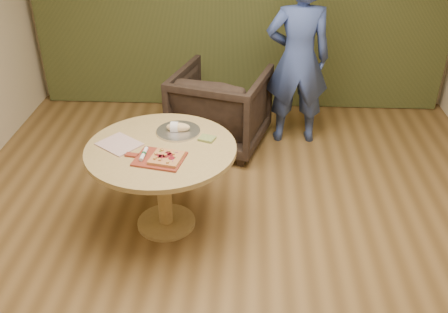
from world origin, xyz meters
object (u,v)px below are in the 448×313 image
flatbread_pizza (166,158)px  serving_tray (178,131)px  pizza_paddle (158,159)px  person_standing (298,59)px  armchair (221,104)px  pedestal_table (162,162)px  cutlery_roll (144,154)px  bread_roll (177,127)px

flatbread_pizza → serving_tray: flatbread_pizza is taller
pizza_paddle → person_standing: 2.10m
flatbread_pizza → person_standing: 2.07m
armchair → flatbread_pizza: bearing=95.5°
pedestal_table → person_standing: size_ratio=0.64×
serving_tray → armchair: (0.28, 1.16, -0.30)m
flatbread_pizza → cutlery_roll: 0.18m
bread_roll → serving_tray: bearing=-0.0°
bread_roll → person_standing: person_standing is taller
cutlery_roll → serving_tray: 0.46m
person_standing → pedestal_table: bearing=49.6°
pizza_paddle → flatbread_pizza: (0.06, -0.01, 0.02)m
pizza_paddle → person_standing: size_ratio=0.26×
flatbread_pizza → bread_roll: (0.02, 0.45, 0.02)m
person_standing → bread_roll: bearing=47.2°
pedestal_table → serving_tray: (0.10, 0.25, 0.15)m
person_standing → cutlery_roll: bearing=50.0°
flatbread_pizza → serving_tray: bearing=86.3°
pizza_paddle → serving_tray: serving_tray is taller
bread_roll → armchair: bearing=76.3°
cutlery_roll → person_standing: size_ratio=0.11×
flatbread_pizza → bread_roll: bread_roll is taller
flatbread_pizza → serving_tray: size_ratio=0.73×
pedestal_table → bread_roll: bread_roll is taller
flatbread_pizza → bread_roll: 0.45m
pizza_paddle → flatbread_pizza: bearing=-0.2°
bread_roll → person_standing: size_ratio=0.11×
armchair → person_standing: 0.91m
cutlery_roll → flatbread_pizza: bearing=-9.5°
cutlery_roll → person_standing: bearing=57.1°
pedestal_table → armchair: (0.38, 1.41, -0.15)m
pedestal_table → flatbread_pizza: size_ratio=4.49×
pedestal_table → pizza_paddle: size_ratio=2.49×
flatbread_pizza → bread_roll: bearing=87.4°
pedestal_table → armchair: 1.47m
cutlery_roll → armchair: armchair is taller
cutlery_roll → person_standing: 2.14m
pedestal_table → pizza_paddle: pizza_paddle is taller
armchair → pizza_paddle: bearing=93.3°
person_standing → serving_tray: bearing=47.4°
flatbread_pizza → armchair: size_ratio=0.28×
flatbread_pizza → bread_roll: size_ratio=1.35×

